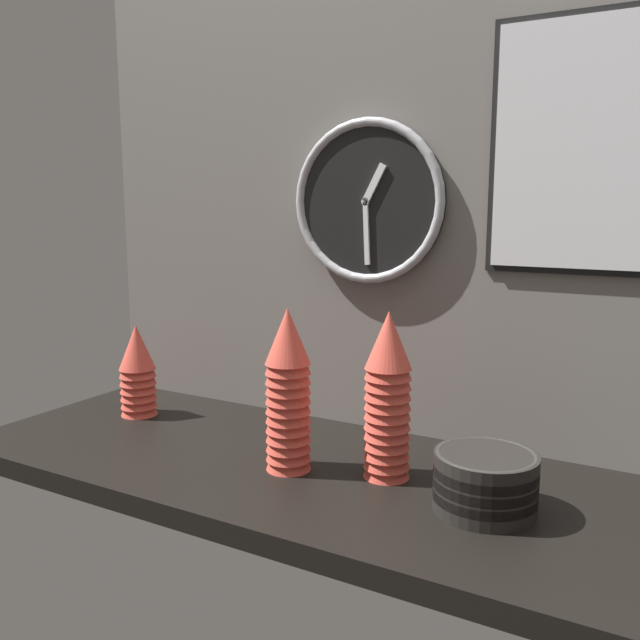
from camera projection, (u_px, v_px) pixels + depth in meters
ground_plane at (349, 481)px, 126.89cm from camera, size 160.00×56.00×4.00cm
wall_tiled_back at (410, 188)px, 140.29cm from camera, size 160.00×3.00×105.00cm
cup_stack_center at (288, 390)px, 125.07cm from camera, size 8.49×8.49×30.81cm
cup_stack_far_left at (138, 370)px, 158.65cm from camera, size 8.49×8.49×21.57cm
cup_stack_center_right at (388, 395)px, 121.43cm from camera, size 8.49×8.49×30.81cm
bowl_stack_right at (485, 480)px, 109.53cm from camera, size 16.80×16.80×9.82cm
wall_clock at (367, 202)px, 142.17cm from camera, size 34.47×2.70×34.47cm
menu_board at (618, 144)px, 117.88cm from camera, size 45.07×1.32×46.48cm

